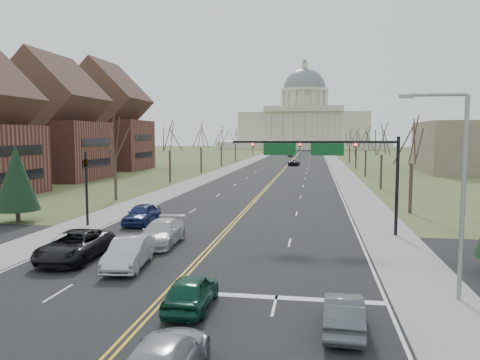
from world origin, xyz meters
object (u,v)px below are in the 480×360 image
(car_sb_inner_lead, at_px, (129,253))
(car_far_nb, at_px, (294,163))
(car_sb_inner_second, at_px, (162,232))
(car_sb_outer_second, at_px, (142,214))
(car_sb_outer_lead, at_px, (75,246))
(signal_mast, at_px, (326,156))
(car_nb_inner_lead, at_px, (191,291))
(car_nb_outer_lead, at_px, (344,313))
(street_light, at_px, (457,183))
(car_far_sb, at_px, (291,155))
(signal_left, at_px, (86,180))
(car_nb_inner_second, at_px, (165,357))

(car_sb_inner_lead, xyz_separation_m, car_far_nb, (5.03, 89.62, -0.14))
(car_sb_inner_second, bearing_deg, car_sb_outer_second, 119.50)
(car_sb_outer_lead, bearing_deg, car_sb_inner_second, 48.49)
(signal_mast, relative_size, car_sb_outer_second, 2.48)
(car_nb_inner_lead, bearing_deg, car_sb_inner_lead, -48.16)
(car_nb_inner_lead, xyz_separation_m, car_sb_outer_lead, (-8.76, 6.44, 0.10))
(signal_mast, xyz_separation_m, car_nb_outer_lead, (0.32, -17.66, -5.07))
(street_light, xyz_separation_m, car_sb_outer_second, (-20.09, 14.75, -4.38))
(signal_mast, height_order, car_nb_inner_lead, signal_mast)
(car_sb_outer_second, xyz_separation_m, car_far_sb, (5.70, 124.07, -0.12))
(car_sb_inner_lead, height_order, car_far_sb, car_sb_inner_lead)
(car_nb_inner_lead, height_order, car_sb_outer_second, car_sb_outer_second)
(street_light, bearing_deg, signal_mast, 111.41)
(signal_left, bearing_deg, car_sb_outer_second, 16.82)
(signal_mast, relative_size, car_nb_inner_lead, 2.82)
(street_light, relative_size, car_far_sb, 2.17)
(car_nb_inner_lead, bearing_deg, car_nb_inner_second, 96.48)
(car_far_nb, bearing_deg, car_far_sb, -79.56)
(car_far_nb, bearing_deg, car_sb_inner_lead, 93.21)
(car_nb_outer_lead, bearing_deg, car_far_nb, -83.96)
(car_far_nb, bearing_deg, car_sb_outer_lead, 90.75)
(car_far_sb, bearing_deg, street_light, -85.53)
(car_sb_inner_second, bearing_deg, car_nb_outer_lead, -48.56)
(car_far_nb, bearing_deg, car_nb_outer_lead, 100.07)
(car_far_nb, bearing_deg, car_nb_inner_second, 96.81)
(signal_mast, height_order, car_sb_outer_second, signal_mast)
(signal_mast, xyz_separation_m, car_nb_inner_lead, (-5.87, -16.39, -5.02))
(car_nb_inner_lead, bearing_deg, car_sb_inner_second, -66.17)
(car_sb_outer_second, bearing_deg, signal_mast, -4.33)
(car_nb_inner_lead, bearing_deg, signal_left, -52.09)
(car_nb_inner_second, height_order, car_far_sb, car_far_sb)
(car_sb_outer_second, height_order, car_far_nb, car_sb_outer_second)
(signal_left, xyz_separation_m, car_far_nb, (13.11, 78.68, -3.02))
(signal_left, relative_size, car_sb_inner_second, 1.07)
(signal_mast, relative_size, street_light, 1.34)
(car_sb_outer_lead, bearing_deg, car_far_sb, 86.04)
(street_light, height_order, car_sb_inner_second, street_light)
(car_sb_outer_second, bearing_deg, signal_left, -162.67)
(car_nb_inner_lead, bearing_deg, car_far_sb, -89.37)
(signal_mast, height_order, car_sb_inner_lead, signal_mast)
(signal_left, relative_size, street_light, 0.66)
(car_nb_outer_lead, bearing_deg, street_light, -137.67)
(car_sb_outer_lead, bearing_deg, car_nb_inner_second, -53.61)
(signal_left, xyz_separation_m, car_nb_outer_lead, (19.26, -17.67, -3.02))
(car_nb_outer_lead, bearing_deg, signal_mast, -86.59)
(car_sb_inner_lead, distance_m, car_sb_outer_lead, 3.89)
(car_sb_inner_second, bearing_deg, car_far_sb, 88.24)
(car_sb_outer_lead, bearing_deg, car_sb_inner_lead, -16.37)
(signal_mast, height_order, street_light, street_light)
(car_nb_inner_second, distance_m, car_sb_inner_lead, 12.51)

